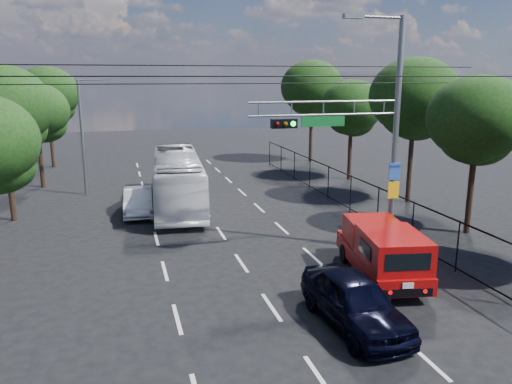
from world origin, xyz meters
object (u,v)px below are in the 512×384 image
object	(u,v)px
red_pickup	(382,250)
navy_hatchback	(355,301)
white_bus	(177,179)
signal_mast	(369,127)
white_van	(138,201)

from	to	relation	value
red_pickup	navy_hatchback	size ratio (longest dim) A/B	1.24
navy_hatchback	white_bus	bearing A→B (deg)	99.32
navy_hatchback	white_bus	size ratio (longest dim) A/B	0.42
signal_mast	white_bus	world-z (taller)	signal_mast
signal_mast	white_van	world-z (taller)	signal_mast
red_pickup	signal_mast	bearing A→B (deg)	75.50
signal_mast	white_bus	xyz separation A→B (m)	(-6.60, 9.72, -3.72)
navy_hatchback	white_van	xyz separation A→B (m)	(-5.57, 14.35, -0.09)
navy_hatchback	white_bus	xyz separation A→B (m)	(-3.32, 15.50, 0.74)
navy_hatchback	white_van	size ratio (longest dim) A/B	1.09
white_bus	white_van	world-z (taller)	white_bus
white_bus	white_van	bearing A→B (deg)	-148.21
red_pickup	white_bus	distance (m)	13.80
red_pickup	white_van	distance (m)	13.95
navy_hatchback	white_van	bearing A→B (deg)	108.44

